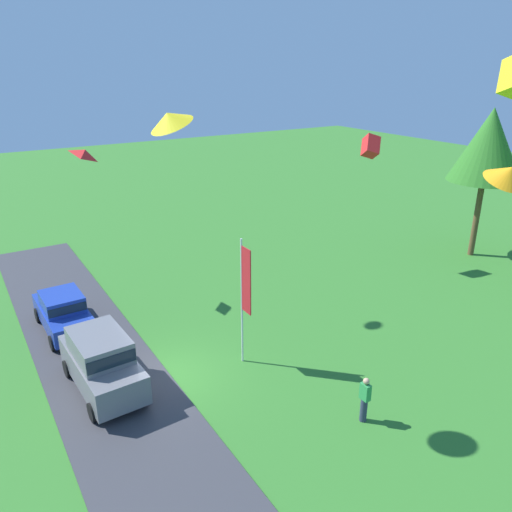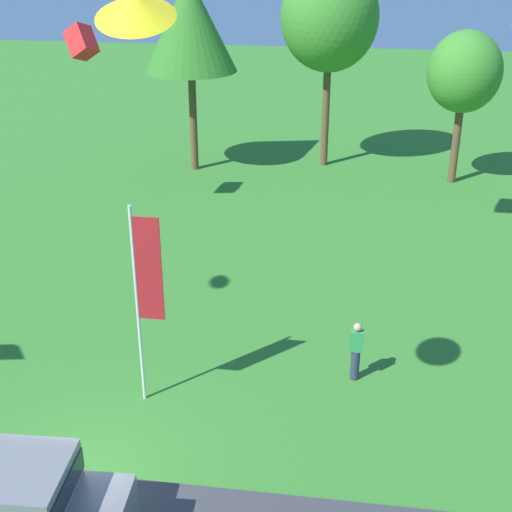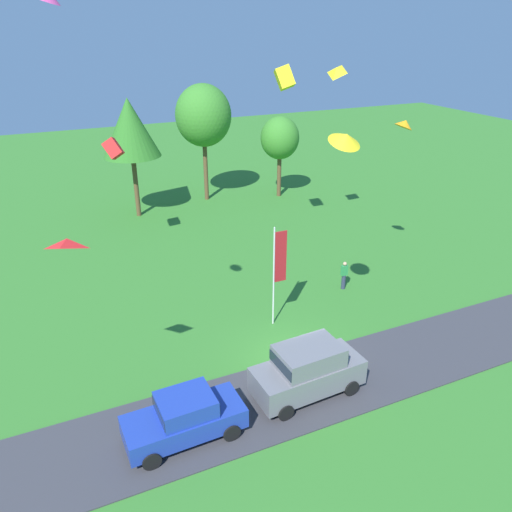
{
  "view_description": "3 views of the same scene",
  "coord_description": "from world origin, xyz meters",
  "px_view_note": "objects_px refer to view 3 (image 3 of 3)",
  "views": [
    {
      "loc": [
        15.78,
        -5.73,
        11.5
      ],
      "look_at": [
        0.22,
        3.93,
        4.36
      ],
      "focal_mm": 35.0,
      "sensor_mm": 36.0,
      "label": 1
    },
    {
      "loc": [
        5.53,
        -11.45,
        11.2
      ],
      "look_at": [
        3.0,
        6.26,
        2.74
      ],
      "focal_mm": 50.0,
      "sensor_mm": 36.0,
      "label": 2
    },
    {
      "loc": [
        -9.21,
        -16.32,
        14.11
      ],
      "look_at": [
        0.85,
        5.87,
        2.58
      ],
      "focal_mm": 35.0,
      "sensor_mm": 36.0,
      "label": 3
    }
  ],
  "objects_px": {
    "kite_delta_mid_center": "(346,138)",
    "kite_diamond_topmost": "(68,243)",
    "car_sedan_near_entrance": "(185,416)",
    "car_suv_mid_row": "(308,369)",
    "tree_far_right": "(280,138)",
    "kite_box_low_drifter": "(113,149)",
    "flag_banner": "(278,264)",
    "kite_box_high_left": "(285,78)",
    "tree_left_of_center": "(203,116)",
    "person_watching_sky": "(344,275)",
    "kite_diamond_near_flag": "(336,71)",
    "kite_delta_over_trees": "(405,124)",
    "tree_far_left": "(130,128)"
  },
  "relations": [
    {
      "from": "flag_banner",
      "to": "kite_diamond_near_flag",
      "type": "bearing_deg",
      "value": 45.6
    },
    {
      "from": "tree_left_of_center",
      "to": "person_watching_sky",
      "type": "bearing_deg",
      "value": -84.24
    },
    {
      "from": "car_sedan_near_entrance",
      "to": "kite_box_high_left",
      "type": "xyz_separation_m",
      "value": [
        11.03,
        13.9,
        10.0
      ]
    },
    {
      "from": "person_watching_sky",
      "to": "tree_left_of_center",
      "type": "distance_m",
      "value": 19.61
    },
    {
      "from": "tree_far_left",
      "to": "kite_diamond_near_flag",
      "type": "bearing_deg",
      "value": -44.41
    },
    {
      "from": "kite_box_low_drifter",
      "to": "kite_diamond_topmost",
      "type": "distance_m",
      "value": 15.11
    },
    {
      "from": "kite_box_high_left",
      "to": "kite_delta_over_trees",
      "type": "bearing_deg",
      "value": -57.05
    },
    {
      "from": "kite_box_high_left",
      "to": "flag_banner",
      "type": "bearing_deg",
      "value": -118.13
    },
    {
      "from": "car_suv_mid_row",
      "to": "kite_box_low_drifter",
      "type": "relative_size",
      "value": 4.37
    },
    {
      "from": "tree_left_of_center",
      "to": "kite_delta_mid_center",
      "type": "distance_m",
      "value": 23.57
    },
    {
      "from": "tree_far_right",
      "to": "kite_delta_over_trees",
      "type": "xyz_separation_m",
      "value": [
        -0.9,
        -16.36,
        4.03
      ]
    },
    {
      "from": "tree_far_right",
      "to": "kite_box_high_left",
      "type": "xyz_separation_m",
      "value": [
        -4.95,
        -10.11,
        5.96
      ]
    },
    {
      "from": "car_suv_mid_row",
      "to": "tree_far_right",
      "type": "height_order",
      "value": "tree_far_right"
    },
    {
      "from": "flag_banner",
      "to": "kite_delta_over_trees",
      "type": "bearing_deg",
      "value": 13.44
    },
    {
      "from": "tree_left_of_center",
      "to": "kite_box_high_left",
      "type": "xyz_separation_m",
      "value": [
        1.17,
        -11.88,
        3.95
      ]
    },
    {
      "from": "car_sedan_near_entrance",
      "to": "tree_far_right",
      "type": "xyz_separation_m",
      "value": [
        15.97,
        24.02,
        4.04
      ]
    },
    {
      "from": "car_suv_mid_row",
      "to": "kite_box_low_drifter",
      "type": "height_order",
      "value": "kite_box_low_drifter"
    },
    {
      "from": "kite_diamond_topmost",
      "to": "kite_box_low_drifter",
      "type": "bearing_deg",
      "value": 74.76
    },
    {
      "from": "kite_diamond_topmost",
      "to": "car_sedan_near_entrance",
      "type": "bearing_deg",
      "value": -41.35
    },
    {
      "from": "tree_far_right",
      "to": "kite_box_low_drifter",
      "type": "xyz_separation_m",
      "value": [
        -14.85,
        -6.95,
        2.04
      ]
    },
    {
      "from": "tree_left_of_center",
      "to": "kite_delta_over_trees",
      "type": "height_order",
      "value": "tree_left_of_center"
    },
    {
      "from": "kite_diamond_near_flag",
      "to": "kite_box_high_left",
      "type": "relative_size",
      "value": 0.9
    },
    {
      "from": "kite_box_low_drifter",
      "to": "kite_delta_mid_center",
      "type": "relative_size",
      "value": 0.82
    },
    {
      "from": "tree_far_left",
      "to": "kite_diamond_topmost",
      "type": "xyz_separation_m",
      "value": [
        -6.41,
        -21.71,
        0.57
      ]
    },
    {
      "from": "tree_left_of_center",
      "to": "kite_diamond_near_flag",
      "type": "bearing_deg",
      "value": -69.54
    },
    {
      "from": "car_suv_mid_row",
      "to": "person_watching_sky",
      "type": "xyz_separation_m",
      "value": [
        6.42,
        7.02,
        -0.42
      ]
    },
    {
      "from": "flag_banner",
      "to": "kite_box_high_left",
      "type": "relative_size",
      "value": 4.44
    },
    {
      "from": "flag_banner",
      "to": "kite_delta_mid_center",
      "type": "xyz_separation_m",
      "value": [
        1.2,
        -3.16,
        6.6
      ]
    },
    {
      "from": "car_sedan_near_entrance",
      "to": "tree_far_right",
      "type": "height_order",
      "value": "tree_far_right"
    },
    {
      "from": "car_suv_mid_row",
      "to": "kite_delta_mid_center",
      "type": "height_order",
      "value": "kite_delta_mid_center"
    },
    {
      "from": "tree_left_of_center",
      "to": "kite_diamond_topmost",
      "type": "distance_m",
      "value": 26.52
    },
    {
      "from": "tree_far_right",
      "to": "kite_box_low_drifter",
      "type": "bearing_deg",
      "value": -154.93
    },
    {
      "from": "kite_delta_over_trees",
      "to": "kite_box_low_drifter",
      "type": "distance_m",
      "value": 16.94
    },
    {
      "from": "kite_box_high_left",
      "to": "tree_far_right",
      "type": "bearing_deg",
      "value": 63.92
    },
    {
      "from": "tree_left_of_center",
      "to": "flag_banner",
      "type": "xyz_separation_m",
      "value": [
        -3.25,
        -20.15,
        -3.72
      ]
    },
    {
      "from": "kite_delta_mid_center",
      "to": "person_watching_sky",
      "type": "bearing_deg",
      "value": 50.8
    },
    {
      "from": "kite_diamond_near_flag",
      "to": "kite_box_high_left",
      "type": "height_order",
      "value": "kite_box_high_left"
    },
    {
      "from": "person_watching_sky",
      "to": "kite_box_high_left",
      "type": "relative_size",
      "value": 1.42
    },
    {
      "from": "person_watching_sky",
      "to": "kite_diamond_topmost",
      "type": "distance_m",
      "value": 16.68
    },
    {
      "from": "kite_delta_mid_center",
      "to": "kite_diamond_topmost",
      "type": "bearing_deg",
      "value": 179.87
    },
    {
      "from": "car_sedan_near_entrance",
      "to": "kite_diamond_near_flag",
      "type": "relative_size",
      "value": 4.13
    },
    {
      "from": "kite_box_low_drifter",
      "to": "kite_box_high_left",
      "type": "height_order",
      "value": "kite_box_high_left"
    },
    {
      "from": "person_watching_sky",
      "to": "kite_diamond_topmost",
      "type": "relative_size",
      "value": 1.58
    },
    {
      "from": "tree_left_of_center",
      "to": "kite_box_low_drifter",
      "type": "relative_size",
      "value": 9.0
    },
    {
      "from": "flag_banner",
      "to": "kite_box_low_drifter",
      "type": "height_order",
      "value": "kite_box_low_drifter"
    },
    {
      "from": "kite_delta_over_trees",
      "to": "car_sedan_near_entrance",
      "type": "bearing_deg",
      "value": -153.07
    },
    {
      "from": "kite_diamond_topmost",
      "to": "kite_box_high_left",
      "type": "xyz_separation_m",
      "value": [
        13.87,
        11.4,
        3.57
      ]
    },
    {
      "from": "car_sedan_near_entrance",
      "to": "kite_diamond_topmost",
      "type": "height_order",
      "value": "kite_diamond_topmost"
    },
    {
      "from": "car_sedan_near_entrance",
      "to": "tree_far_left",
      "type": "xyz_separation_m",
      "value": [
        3.56,
        24.21,
        5.86
      ]
    },
    {
      "from": "kite_delta_over_trees",
      "to": "kite_diamond_topmost",
      "type": "xyz_separation_m",
      "value": [
        -17.91,
        -5.16,
        -1.65
      ]
    }
  ]
}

